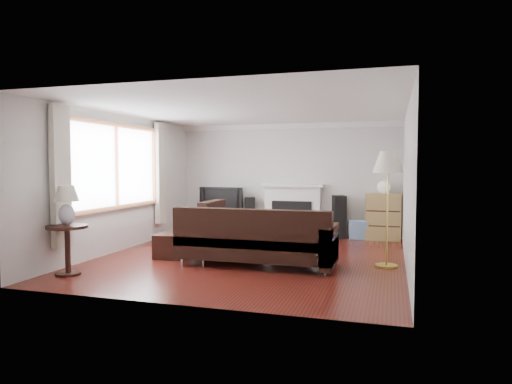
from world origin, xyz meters
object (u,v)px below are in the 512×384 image
(sectional_sofa, at_px, (257,238))
(floor_lamp, at_px, (387,209))
(bookshelf, at_px, (383,217))
(side_table, at_px, (68,250))
(tv_stand, at_px, (223,223))
(coffee_table, at_px, (277,237))

(sectional_sofa, relative_size, floor_lamp, 1.49)
(bookshelf, height_order, side_table, bookshelf)
(tv_stand, distance_m, side_table, 4.47)
(coffee_table, distance_m, floor_lamp, 2.34)
(floor_lamp, xyz_separation_m, side_table, (-4.37, -1.83, -0.53))
(sectional_sofa, height_order, floor_lamp, floor_lamp)
(bookshelf, xyz_separation_m, coffee_table, (-1.90, -1.59, -0.27))
(bookshelf, height_order, sectional_sofa, bookshelf)
(bookshelf, xyz_separation_m, sectional_sofa, (-1.85, -3.05, -0.06))
(tv_stand, relative_size, bookshelf, 0.96)
(sectional_sofa, relative_size, coffee_table, 2.30)
(tv_stand, bearing_deg, side_table, -98.95)
(tv_stand, xyz_separation_m, side_table, (-0.69, -4.41, 0.12))
(sectional_sofa, height_order, side_table, sectional_sofa)
(floor_lamp, bearing_deg, sectional_sofa, -167.32)
(coffee_table, height_order, side_table, side_table)
(bookshelf, xyz_separation_m, floor_lamp, (0.10, -2.61, 0.40))
(floor_lamp, height_order, side_table, floor_lamp)
(sectional_sofa, bearing_deg, coffee_table, 91.76)
(coffee_table, bearing_deg, bookshelf, 59.38)
(tv_stand, distance_m, sectional_sofa, 3.48)
(bookshelf, relative_size, sectional_sofa, 0.37)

